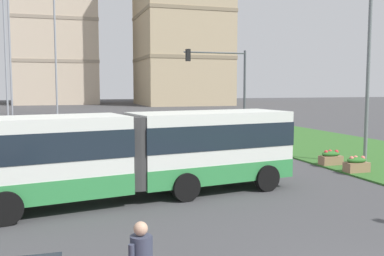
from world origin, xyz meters
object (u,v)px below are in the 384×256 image
(apartment_tower_westcentre, at_px, (55,3))
(apartment_tower_eastcentre, at_px, (176,24))
(flower_planter_3, at_px, (357,164))
(streetlight_median, at_px, (368,65))
(traffic_light_far_right, at_px, (226,80))
(apartment_tower_centre, at_px, (181,17))
(flower_planter_4, at_px, (331,158))
(articulated_bus, at_px, (140,152))

(apartment_tower_westcentre, height_order, apartment_tower_eastcentre, apartment_tower_westcentre)
(flower_planter_3, relative_size, streetlight_median, 0.12)
(traffic_light_far_right, xyz_separation_m, apartment_tower_centre, (15.35, 64.35, 14.51))
(flower_planter_4, bearing_deg, traffic_light_far_right, 100.80)
(apartment_tower_westcentre, distance_m, apartment_tower_centre, 29.11)
(streetlight_median, bearing_deg, flower_planter_4, 174.92)
(articulated_bus, xyz_separation_m, flower_planter_4, (10.22, 3.24, -1.23))
(flower_planter_3, distance_m, apartment_tower_westcentre, 91.98)
(articulated_bus, distance_m, flower_planter_4, 10.79)
(articulated_bus, xyz_separation_m, flower_planter_3, (10.22, 1.29, -1.23))
(articulated_bus, height_order, apartment_tower_centre, apartment_tower_centre)
(apartment_tower_centre, bearing_deg, streetlight_median, -98.91)
(flower_planter_3, distance_m, traffic_light_far_right, 12.37)
(apartment_tower_eastcentre, bearing_deg, streetlight_median, -99.50)
(apartment_tower_westcentre, bearing_deg, apartment_tower_centre, -25.64)
(flower_planter_3, bearing_deg, articulated_bus, -172.81)
(flower_planter_4, xyz_separation_m, apartment_tower_eastcentre, (17.34, 92.11, 19.51))
(flower_planter_3, relative_size, apartment_tower_centre, 0.03)
(streetlight_median, distance_m, apartment_tower_centre, 76.30)
(apartment_tower_westcentre, bearing_deg, flower_planter_3, -81.94)
(flower_planter_4, bearing_deg, apartment_tower_eastcentre, 79.34)
(traffic_light_far_right, distance_m, apartment_tower_centre, 67.73)
(apartment_tower_centre, xyz_separation_m, apartment_tower_eastcentre, (3.82, 18.16, 0.99))
(articulated_bus, height_order, streetlight_median, streetlight_median)
(traffic_light_far_right, xyz_separation_m, apartment_tower_eastcentre, (19.17, 82.50, 15.50))
(flower_planter_3, height_order, flower_planter_4, same)
(flower_planter_3, height_order, traffic_light_far_right, traffic_light_far_right)
(articulated_bus, height_order, flower_planter_4, articulated_bus)
(flower_planter_3, relative_size, traffic_light_far_right, 0.17)
(flower_planter_3, bearing_deg, traffic_light_far_right, 99.01)
(traffic_light_far_right, bearing_deg, apartment_tower_eastcentre, 76.92)
(traffic_light_far_right, distance_m, apartment_tower_westcentre, 79.67)
(articulated_bus, relative_size, apartment_tower_centre, 0.32)
(flower_planter_3, distance_m, apartment_tower_centre, 79.29)
(flower_planter_3, xyz_separation_m, streetlight_median, (1.90, 1.79, 4.61))
(flower_planter_4, relative_size, apartment_tower_westcentre, 0.02)
(flower_planter_4, distance_m, streetlight_median, 4.99)
(articulated_bus, bearing_deg, streetlight_median, 14.24)
(streetlight_median, xyz_separation_m, apartment_tower_westcentre, (-14.42, 86.62, 17.49))
(articulated_bus, relative_size, flower_planter_4, 10.97)
(streetlight_median, relative_size, apartment_tower_eastcentre, 0.23)
(articulated_bus, relative_size, apartment_tower_eastcentre, 0.30)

